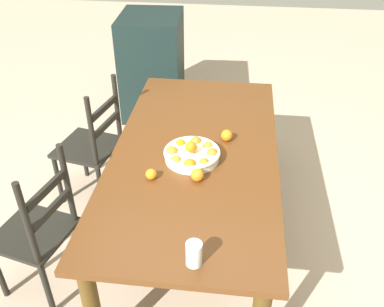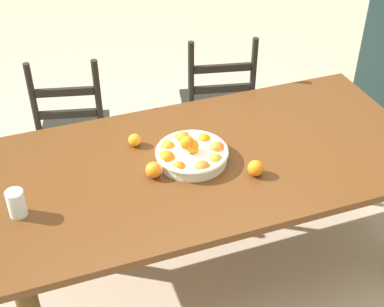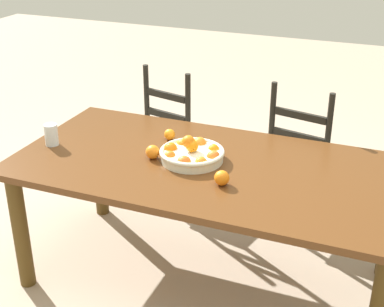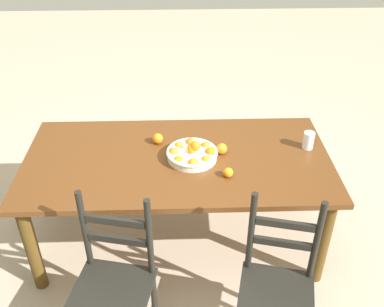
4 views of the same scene
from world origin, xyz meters
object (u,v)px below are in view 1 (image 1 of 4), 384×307
object	(u,v)px
orange_loose_2	(227,135)
fruit_bowl	(192,154)
chair_by_cabinet	(93,147)
cabinet	(153,66)
orange_loose_1	(197,175)
dining_table	(195,163)
chair_near_window	(39,233)
drinking_glass	(194,254)
orange_loose_0	(151,174)

from	to	relation	value
orange_loose_2	fruit_bowl	bearing A→B (deg)	139.91
chair_by_cabinet	orange_loose_2	bearing A→B (deg)	89.61
cabinet	orange_loose_1	bearing A→B (deg)	-164.39
dining_table	chair_by_cabinet	distance (m)	0.91
chair_near_window	drinking_glass	xyz separation A→B (m)	(-0.36, -0.95, 0.35)
chair_by_cabinet	orange_loose_2	size ratio (longest dim) A/B	13.22
chair_near_window	fruit_bowl	world-z (taller)	chair_near_window
cabinet	orange_loose_1	distance (m)	2.22
orange_loose_1	orange_loose_2	bearing A→B (deg)	-18.11
chair_by_cabinet	orange_loose_0	distance (m)	0.96
cabinet	orange_loose_1	xyz separation A→B (m)	(-2.10, -0.69, 0.26)
chair_near_window	cabinet	xyz separation A→B (m)	(2.34, -0.21, 0.07)
cabinet	fruit_bowl	world-z (taller)	cabinet
drinking_glass	orange_loose_0	bearing A→B (deg)	28.12
chair_by_cabinet	fruit_bowl	size ratio (longest dim) A/B	2.87
orange_loose_2	drinking_glass	xyz separation A→B (m)	(-1.04, 0.09, 0.02)
dining_table	cabinet	size ratio (longest dim) A/B	2.00
orange_loose_2	drinking_glass	distance (m)	1.04
fruit_bowl	orange_loose_2	bearing A→B (deg)	-40.09
dining_table	orange_loose_2	bearing A→B (deg)	-54.31
orange_loose_0	fruit_bowl	bearing A→B (deg)	-43.26
chair_near_window	orange_loose_2	bearing A→B (deg)	136.43
dining_table	chair_near_window	bearing A→B (deg)	122.15
fruit_bowl	orange_loose_0	xyz separation A→B (m)	(-0.22, 0.21, -0.01)
chair_near_window	orange_loose_1	bearing A→B (deg)	118.31
drinking_glass	chair_by_cabinet	bearing A→B (deg)	35.93
fruit_bowl	orange_loose_1	world-z (taller)	fruit_bowl
orange_loose_1	chair_near_window	bearing A→B (deg)	104.70
fruit_bowl	orange_loose_1	bearing A→B (deg)	-164.73
dining_table	orange_loose_2	world-z (taller)	orange_loose_2
orange_loose_1	orange_loose_0	bearing A→B (deg)	93.91
dining_table	chair_by_cabinet	size ratio (longest dim) A/B	2.08
orange_loose_1	orange_loose_2	size ratio (longest dim) A/B	1.00
chair_near_window	orange_loose_2	world-z (taller)	chair_near_window
chair_near_window	fruit_bowl	xyz separation A→B (m)	(0.44, -0.84, 0.33)
fruit_bowl	drinking_glass	distance (m)	0.81
fruit_bowl	orange_loose_2	world-z (taller)	fruit_bowl
orange_loose_0	orange_loose_1	xyz separation A→B (m)	(0.02, -0.26, 0.01)
chair_near_window	orange_loose_2	size ratio (longest dim) A/B	13.21
chair_by_cabinet	orange_loose_0	xyz separation A→B (m)	(-0.68, -0.60, 0.31)
orange_loose_1	drinking_glass	size ratio (longest dim) A/B	0.61
orange_loose_0	drinking_glass	distance (m)	0.66
fruit_bowl	cabinet	bearing A→B (deg)	18.41
cabinet	chair_near_window	bearing A→B (deg)	172.29
dining_table	chair_near_window	size ratio (longest dim) A/B	2.09
chair_near_window	fruit_bowl	size ratio (longest dim) A/B	2.86
orange_loose_0	drinking_glass	bearing A→B (deg)	-151.88
cabinet	chair_by_cabinet	bearing A→B (deg)	170.47
chair_by_cabinet	fruit_bowl	distance (m)	0.98
chair_near_window	orange_loose_1	world-z (taller)	chair_near_window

